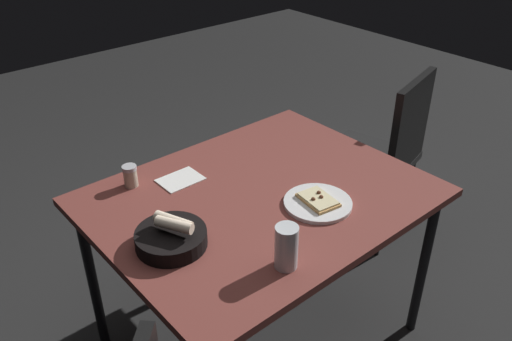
{
  "coord_description": "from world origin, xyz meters",
  "views": [
    {
      "loc": [
        -1.06,
        -1.21,
        1.8
      ],
      "look_at": [
        0.05,
        0.08,
        0.78
      ],
      "focal_mm": 37.0,
      "sensor_mm": 36.0,
      "label": 1
    }
  ],
  "objects": [
    {
      "name": "ground",
      "position": [
        0.0,
        0.0,
        0.0
      ],
      "size": [
        8.0,
        8.0,
        0.0
      ],
      "primitive_type": "plane",
      "color": "#252525"
    },
    {
      "name": "pizza_plate",
      "position": [
        0.11,
        -0.19,
        0.74
      ],
      "size": [
        0.24,
        0.24,
        0.04
      ],
      "color": "silver",
      "rests_on": "dining_table"
    },
    {
      "name": "bread_basket",
      "position": [
        -0.41,
        -0.04,
        0.77
      ],
      "size": [
        0.23,
        0.23,
        0.11
      ],
      "color": "black",
      "rests_on": "dining_table"
    },
    {
      "name": "napkin",
      "position": [
        -0.17,
        0.27,
        0.74
      ],
      "size": [
        0.16,
        0.12,
        0.0
      ],
      "color": "white",
      "rests_on": "dining_table"
    },
    {
      "name": "pepper_shaker",
      "position": [
        -0.33,
        0.36,
        0.77
      ],
      "size": [
        0.05,
        0.05,
        0.08
      ],
      "color": "#BFB299",
      "rests_on": "dining_table"
    },
    {
      "name": "chair_far",
      "position": [
        0.97,
        0.16,
        0.51
      ],
      "size": [
        0.53,
        0.53,
        0.91
      ],
      "color": "black",
      "rests_on": "ground"
    },
    {
      "name": "dining_table",
      "position": [
        0.0,
        0.0,
        0.68
      ],
      "size": [
        1.18,
        0.93,
        0.73
      ],
      "color": "brown",
      "rests_on": "ground"
    },
    {
      "name": "beer_glass",
      "position": [
        -0.2,
        -0.35,
        0.8
      ],
      "size": [
        0.07,
        0.07,
        0.14
      ],
      "color": "silver",
      "rests_on": "dining_table"
    }
  ]
}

